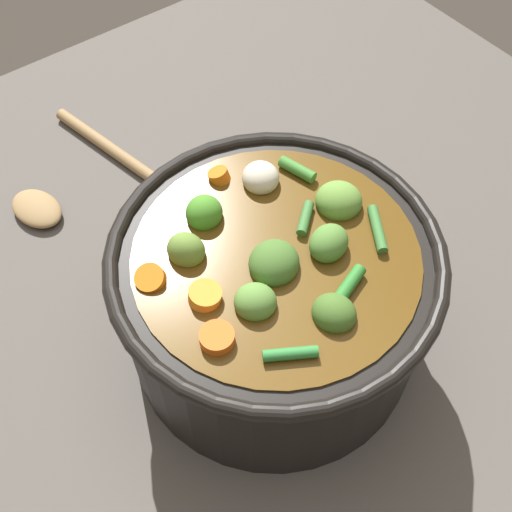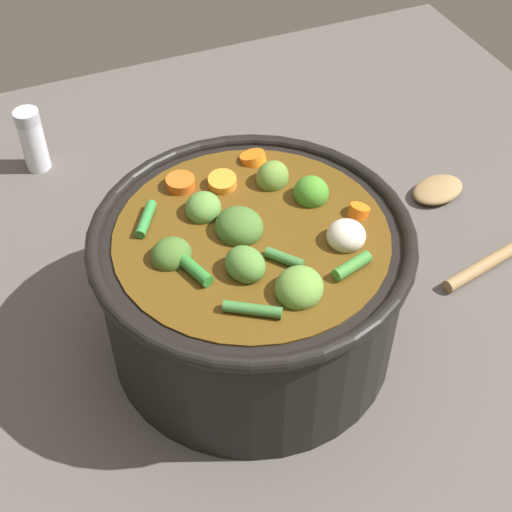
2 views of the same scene
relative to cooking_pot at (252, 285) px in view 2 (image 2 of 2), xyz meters
The scene contains 4 objects.
ground_plane 0.08m from the cooking_pot, 165.89° to the left, with size 1.10×1.10×0.00m, color #514C47.
cooking_pot is the anchor object (origin of this frame).
wooden_spoon 0.32m from the cooking_pot, 11.60° to the left, with size 0.21×0.18×0.02m.
salt_shaker 0.39m from the cooking_pot, 112.14° to the left, with size 0.03×0.03×0.08m.
Camera 2 is at (-0.17, -0.43, 0.59)m, focal length 51.70 mm.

